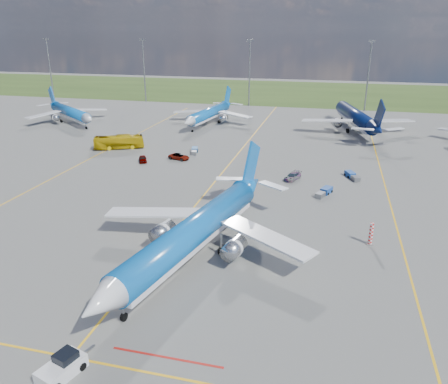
% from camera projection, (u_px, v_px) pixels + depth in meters
% --- Properties ---
extents(ground, '(400.00, 400.00, 0.00)m').
position_uv_depth(ground, '(159.00, 249.00, 55.36)').
color(ground, '#5B5B58').
rests_on(ground, ground).
extents(grass_strip, '(400.00, 80.00, 0.01)m').
position_uv_depth(grass_strip, '(289.00, 92.00, 191.46)').
color(grass_strip, '#2D4719').
rests_on(grass_strip, ground).
extents(taxiway_lines, '(60.25, 160.00, 0.02)m').
position_uv_depth(taxiway_lines, '(217.00, 180.00, 80.46)').
color(taxiway_lines, yellow).
rests_on(taxiway_lines, ground).
extents(floodlight_masts, '(202.20, 0.50, 22.70)m').
position_uv_depth(floodlight_masts, '(307.00, 71.00, 148.46)').
color(floodlight_masts, slate).
rests_on(floodlight_masts, ground).
extents(warning_post, '(0.50, 0.50, 3.00)m').
position_uv_depth(warning_post, '(371.00, 234.00, 56.15)').
color(warning_post, red).
rests_on(warning_post, ground).
extents(bg_jet_nw, '(42.84, 41.28, 8.93)m').
position_uv_depth(bg_jet_nw, '(71.00, 123.00, 129.37)').
color(bg_jet_nw, '#0C5BB0').
rests_on(bg_jet_nw, ground).
extents(bg_jet_nnw, '(30.50, 37.58, 9.03)m').
position_uv_depth(bg_jet_nnw, '(209.00, 124.00, 127.46)').
color(bg_jet_nnw, '#0C5BB0').
rests_on(bg_jet_nnw, ground).
extents(bg_jet_n, '(40.92, 48.19, 10.94)m').
position_uv_depth(bg_jet_n, '(354.00, 130.00, 119.47)').
color(bg_jet_n, '#071541').
rests_on(bg_jet_n, ground).
extents(main_airliner, '(38.47, 45.78, 10.53)m').
position_uv_depth(main_airliner, '(194.00, 259.00, 53.13)').
color(main_airliner, '#0C5BB0').
rests_on(main_airliner, ground).
extents(pushback_tug, '(3.04, 5.47, 1.82)m').
position_uv_depth(pushback_tug, '(62.00, 367.00, 35.15)').
color(pushback_tug, silver).
rests_on(pushback_tug, ground).
extents(apron_bus, '(11.44, 7.39, 3.18)m').
position_uv_depth(apron_bus, '(119.00, 142.00, 100.94)').
color(apron_bus, '#C4A30B').
rests_on(apron_bus, ground).
extents(service_car_a, '(3.05, 4.02, 1.28)m').
position_uv_depth(service_car_a, '(143.00, 159.00, 91.30)').
color(service_car_a, '#999999').
rests_on(service_car_a, ground).
extents(service_car_b, '(4.92, 3.09, 1.27)m').
position_uv_depth(service_car_b, '(179.00, 157.00, 92.92)').
color(service_car_b, '#999999').
rests_on(service_car_b, ground).
extents(service_car_c, '(3.32, 4.76, 1.28)m').
position_uv_depth(service_car_c, '(293.00, 176.00, 80.58)').
color(service_car_c, '#999999').
rests_on(service_car_c, ground).
extents(baggage_tug_w, '(2.86, 4.69, 1.03)m').
position_uv_depth(baggage_tug_w, '(324.00, 192.00, 73.39)').
color(baggage_tug_w, '#184193').
rests_on(baggage_tug_w, ground).
extents(baggage_tug_c, '(2.23, 4.60, 1.00)m').
position_uv_depth(baggage_tug_c, '(195.00, 151.00, 98.12)').
color(baggage_tug_c, '#184F91').
rests_on(baggage_tug_c, ground).
extents(baggage_tug_e, '(2.87, 4.53, 0.99)m').
position_uv_depth(baggage_tug_e, '(352.00, 176.00, 81.49)').
color(baggage_tug_e, '#1A469C').
rests_on(baggage_tug_e, ground).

